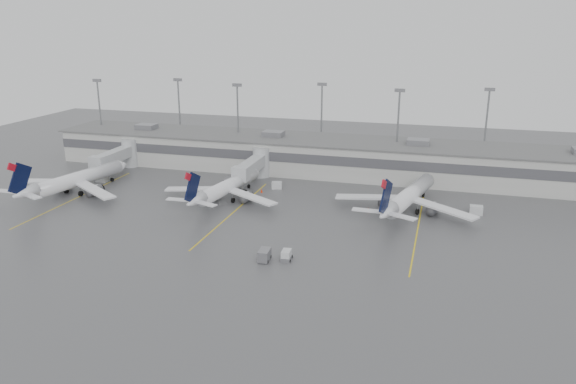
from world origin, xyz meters
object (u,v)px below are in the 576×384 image
(jet_far_left, at_px, (74,180))
(baggage_tug, at_px, (286,256))
(jet_mid_left, at_px, (225,187))
(jet_mid_right, at_px, (408,196))

(jet_far_left, height_order, baggage_tug, jet_far_left)
(jet_mid_left, bearing_deg, jet_far_left, -163.58)
(jet_mid_left, bearing_deg, baggage_tug, -42.50)
(jet_far_left, distance_m, baggage_tug, 57.00)
(jet_far_left, xyz_separation_m, jet_mid_right, (69.33, 7.60, 0.01))
(jet_mid_right, height_order, baggage_tug, jet_mid_right)
(jet_far_left, xyz_separation_m, jet_mid_left, (32.78, 4.47, -0.25))
(jet_far_left, distance_m, jet_mid_right, 69.74)
(baggage_tug, bearing_deg, jet_far_left, 154.50)
(jet_mid_right, bearing_deg, jet_mid_left, -161.53)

